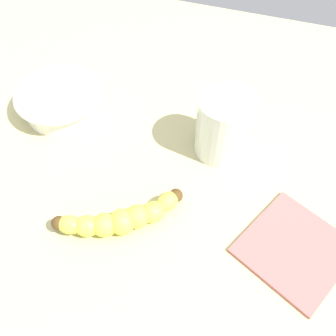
{
  "coord_description": "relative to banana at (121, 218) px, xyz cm",
  "views": [
    {
      "loc": [
        -25.78,
        -12.65,
        52.64
      ],
      "look_at": [
        8.28,
        -1.54,
        5.0
      ],
      "focal_mm": 40.28,
      "sensor_mm": 36.0,
      "label": 1
    }
  ],
  "objects": [
    {
      "name": "folded_napkin",
      "position": [
        3.81,
        -24.72,
        -1.64
      ],
      "size": [
        18.1,
        17.96,
        0.6
      ],
      "primitive_type": "cube",
      "rotation": [
        0.0,
        0.0,
        -0.46
      ],
      "color": "#BC6660",
      "rests_on": "wooden_tabletop"
    },
    {
      "name": "ceramic_bowl",
      "position": [
        18.76,
        19.56,
        0.93
      ],
      "size": [
        15.64,
        15.64,
        4.81
      ],
      "color": "white",
      "rests_on": "wooden_tabletop"
    },
    {
      "name": "smoothie_glass",
      "position": [
        18.87,
        -10.3,
        3.51
      ],
      "size": [
        8.81,
        8.81,
        10.97
      ],
      "color": "silver",
      "rests_on": "wooden_tabletop"
    },
    {
      "name": "banana",
      "position": [
        0.0,
        0.0,
        0.0
      ],
      "size": [
        12.1,
        16.83,
        3.87
      ],
      "rotation": [
        0.0,
        0.0,
        5.3
      ],
      "color": "#E6DF49",
      "rests_on": "wooden_tabletop"
    },
    {
      "name": "wooden_tabletop",
      "position": [
        2.37,
        -2.13,
        -3.44
      ],
      "size": [
        120.0,
        120.0,
        3.0
      ],
      "primitive_type": "cube",
      "color": "#CBC184",
      "rests_on": "ground"
    }
  ]
}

